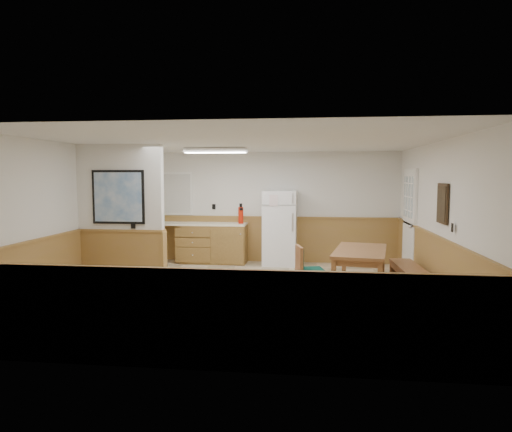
# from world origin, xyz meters

# --- Properties ---
(ground) EXTENTS (6.00, 6.00, 0.00)m
(ground) POSITION_xyz_m (0.00, 0.00, 0.00)
(ground) COLOR beige
(ground) RESTS_ON ground
(ceiling) EXTENTS (6.00, 6.00, 0.02)m
(ceiling) POSITION_xyz_m (0.00, 0.00, 2.50)
(ceiling) COLOR white
(ceiling) RESTS_ON back_wall
(back_wall) EXTENTS (6.00, 0.02, 2.50)m
(back_wall) POSITION_xyz_m (0.00, 3.00, 1.25)
(back_wall) COLOR white
(back_wall) RESTS_ON ground
(right_wall) EXTENTS (0.02, 6.00, 2.50)m
(right_wall) POSITION_xyz_m (3.00, 0.00, 1.25)
(right_wall) COLOR white
(right_wall) RESTS_ON ground
(left_wall) EXTENTS (0.02, 6.00, 2.50)m
(left_wall) POSITION_xyz_m (-3.00, 0.00, 1.25)
(left_wall) COLOR white
(left_wall) RESTS_ON ground
(wainscot_back) EXTENTS (6.00, 0.04, 1.00)m
(wainscot_back) POSITION_xyz_m (0.00, 2.98, 0.50)
(wainscot_back) COLOR #9D713F
(wainscot_back) RESTS_ON ground
(wainscot_right) EXTENTS (0.04, 6.00, 1.00)m
(wainscot_right) POSITION_xyz_m (2.98, 0.00, 0.50)
(wainscot_right) COLOR #9D713F
(wainscot_right) RESTS_ON ground
(wainscot_left) EXTENTS (0.04, 6.00, 1.00)m
(wainscot_left) POSITION_xyz_m (-2.98, 0.00, 0.50)
(wainscot_left) COLOR #9D713F
(wainscot_left) RESTS_ON ground
(partition_wall) EXTENTS (1.50, 0.20, 2.50)m
(partition_wall) POSITION_xyz_m (-2.25, 0.19, 1.23)
(partition_wall) COLOR white
(partition_wall) RESTS_ON ground
(kitchen_counter) EXTENTS (2.20, 0.61, 1.00)m
(kitchen_counter) POSITION_xyz_m (-1.21, 2.68, 0.46)
(kitchen_counter) COLOR olive
(kitchen_counter) RESTS_ON ground
(exterior_door) EXTENTS (0.07, 1.02, 2.15)m
(exterior_door) POSITION_xyz_m (2.96, 1.90, 1.05)
(exterior_door) COLOR white
(exterior_door) RESTS_ON ground
(kitchen_window) EXTENTS (0.80, 0.04, 1.00)m
(kitchen_window) POSITION_xyz_m (-2.10, 2.98, 1.55)
(kitchen_window) COLOR white
(kitchen_window) RESTS_ON back_wall
(wall_painting) EXTENTS (0.04, 0.50, 0.60)m
(wall_painting) POSITION_xyz_m (2.97, -0.30, 1.55)
(wall_painting) COLOR #312213
(wall_painting) RESTS_ON right_wall
(fluorescent_fixture) EXTENTS (1.20, 0.30, 0.09)m
(fluorescent_fixture) POSITION_xyz_m (-0.80, 1.30, 2.45)
(fluorescent_fixture) COLOR white
(fluorescent_fixture) RESTS_ON ceiling
(refrigerator) EXTENTS (0.74, 0.73, 1.64)m
(refrigerator) POSITION_xyz_m (0.36, 2.63, 0.82)
(refrigerator) COLOR white
(refrigerator) RESTS_ON ground
(dining_table) EXTENTS (1.07, 1.72, 0.75)m
(dining_table) POSITION_xyz_m (1.84, 0.23, 0.65)
(dining_table) COLOR #9F6B3A
(dining_table) RESTS_ON ground
(dining_bench) EXTENTS (0.43, 1.74, 0.45)m
(dining_bench) POSITION_xyz_m (2.68, 0.31, 0.35)
(dining_bench) COLOR #9F6B3A
(dining_bench) RESTS_ON ground
(dining_chair) EXTENTS (0.67, 0.52, 0.85)m
(dining_chair) POSITION_xyz_m (0.94, -0.14, 0.50)
(dining_chair) COLOR #9F6B3A
(dining_chair) RESTS_ON ground
(fire_extinguisher) EXTENTS (0.13, 0.13, 0.45)m
(fire_extinguisher) POSITION_xyz_m (-0.52, 2.66, 1.10)
(fire_extinguisher) COLOR red
(fire_extinguisher) RESTS_ON kitchen_counter
(soap_bottle) EXTENTS (0.09, 0.09, 0.24)m
(soap_bottle) POSITION_xyz_m (-2.32, 2.67, 1.02)
(soap_bottle) COLOR #18872D
(soap_bottle) RESTS_ON kitchen_counter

